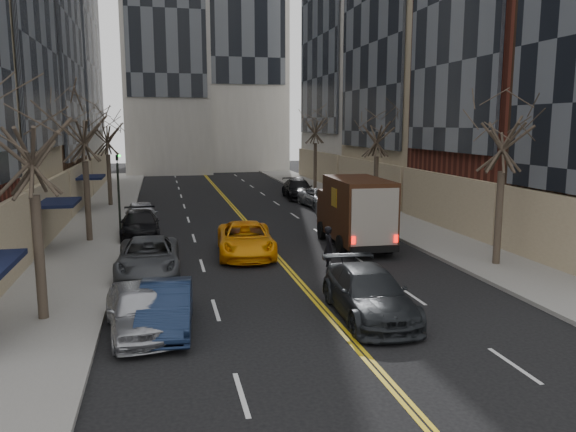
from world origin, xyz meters
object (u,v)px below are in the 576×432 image
object	(u,v)px
observer_sedan	(369,293)
taxi	(246,239)
ups_truck	(355,212)
pedestrian	(329,247)

from	to	relation	value
observer_sedan	taxi	bearing A→B (deg)	108.40
observer_sedan	taxi	distance (m)	9.53
ups_truck	pedestrian	xyz separation A→B (m)	(-2.45, -3.67, -0.85)
observer_sedan	ups_truck	bearing A→B (deg)	75.86
ups_truck	pedestrian	distance (m)	4.50
pedestrian	taxi	bearing A→B (deg)	49.51
ups_truck	observer_sedan	bearing A→B (deg)	-104.53
ups_truck	pedestrian	size ratio (longest dim) A/B	3.59
taxi	pedestrian	distance (m)	4.33
observer_sedan	taxi	world-z (taller)	observer_sedan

